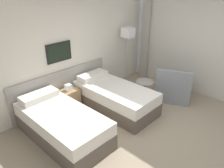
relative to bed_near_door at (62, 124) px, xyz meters
The scene contains 9 objects.
ground_plane 1.77m from the bed_near_door, 45.22° to the right, with size 16.00×16.00×0.00m, color gray.
wall_headboard 1.89m from the bed_near_door, 41.57° to the left, with size 10.00×0.10×2.70m.
wall_window 4.09m from the bed_near_door, 18.28° to the right, with size 0.21×4.78×2.70m.
bed_near_door is the anchor object (origin of this frame).
bed_near_window 1.52m from the bed_near_door, ahead, with size 0.99×2.02×0.71m.
nightstand 1.09m from the bed_near_door, 45.67° to the left, with size 0.44×0.36×0.65m.
floor_lamp 3.17m from the bed_near_door, 14.38° to the left, with size 0.29×0.29×1.69m.
side_table 2.45m from the bed_near_door, ahead, with size 0.47×0.47×0.49m.
armchair 3.06m from the bed_near_door, 14.73° to the right, with size 1.09×1.12×0.90m.
Camera 1 is at (-3.11, -1.91, 2.84)m, focal length 35.00 mm.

